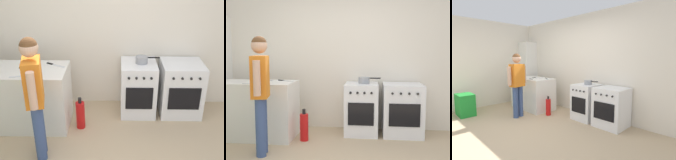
{
  "view_description": "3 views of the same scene",
  "coord_description": "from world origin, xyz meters",
  "views": [
    {
      "loc": [
        0.01,
        -2.4,
        2.46
      ],
      "look_at": [
        -0.05,
        0.94,
        0.87
      ],
      "focal_mm": 45.0,
      "sensor_mm": 36.0,
      "label": 1
    },
    {
      "loc": [
        0.49,
        -3.05,
        1.42
      ],
      "look_at": [
        0.02,
        0.97,
        0.97
      ],
      "focal_mm": 45.0,
      "sensor_mm": 36.0,
      "label": 2
    },
    {
      "loc": [
        2.89,
        -1.72,
        1.48
      ],
      "look_at": [
        0.24,
        0.92,
        1.01
      ],
      "focal_mm": 28.0,
      "sensor_mm": 36.0,
      "label": 3
    }
  ],
  "objects": [
    {
      "name": "back_wall",
      "position": [
        0.0,
        1.95,
        1.3
      ],
      "size": [
        6.0,
        0.1,
        2.6
      ],
      "primitive_type": "cube",
      "color": "silver",
      "rests_on": "ground"
    },
    {
      "name": "counter_unit",
      "position": [
        -1.35,
        1.2,
        0.45
      ],
      "size": [
        1.3,
        0.7,
        0.9
      ],
      "primitive_type": "cube",
      "color": "silver",
      "rests_on": "ground"
    },
    {
      "name": "oven_left",
      "position": [
        0.35,
        1.58,
        0.43
      ],
      "size": [
        0.54,
        0.62,
        0.85
      ],
      "color": "white",
      "rests_on": "ground"
    },
    {
      "name": "oven_right",
      "position": [
        1.02,
        1.58,
        0.43
      ],
      "size": [
        0.63,
        0.62,
        0.85
      ],
      "color": "white",
      "rests_on": "ground"
    },
    {
      "name": "pot",
      "position": [
        0.39,
        1.58,
        0.9
      ],
      "size": [
        0.36,
        0.18,
        0.11
      ],
      "color": "gray",
      "rests_on": "oven_left"
    },
    {
      "name": "knife_carving",
      "position": [
        -0.89,
        1.36,
        0.9
      ],
      "size": [
        0.3,
        0.19,
        0.01
      ],
      "color": "silver",
      "rests_on": "counter_unit"
    },
    {
      "name": "knife_chef",
      "position": [
        -1.25,
        1.29,
        0.9
      ],
      "size": [
        0.28,
        0.18,
        0.01
      ],
      "color": "silver",
      "rests_on": "counter_unit"
    },
    {
      "name": "knife_bread",
      "position": [
        -1.23,
        0.97,
        0.9
      ],
      "size": [
        0.35,
        0.12,
        0.01
      ],
      "color": "silver",
      "rests_on": "counter_unit"
    },
    {
      "name": "person",
      "position": [
        -0.95,
        0.47,
        0.94
      ],
      "size": [
        0.27,
        0.56,
        1.59
      ],
      "color": "#384C7A",
      "rests_on": "ground"
    },
    {
      "name": "fire_extinguisher",
      "position": [
        -0.52,
        1.1,
        0.22
      ],
      "size": [
        0.13,
        0.13,
        0.5
      ],
      "color": "red",
      "rests_on": "ground"
    }
  ]
}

